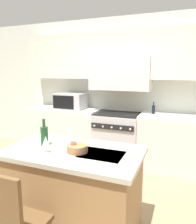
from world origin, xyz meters
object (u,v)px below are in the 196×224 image
microwave (70,101)px  range_stove (117,138)px  wine_bottle (44,135)px  oil_bottle_on_counter (153,109)px  wine_glass_far (71,133)px  island_chair (11,221)px  fruit_bowl (77,148)px  wine_glass_near (46,142)px

microwave → range_stove: bearing=-1.1°
range_stove → wine_bottle: 2.00m
oil_bottle_on_counter → wine_glass_far: bearing=-110.4°
island_chair → fruit_bowl: (0.24, 0.69, 0.40)m
wine_glass_near → wine_glass_far: bearing=78.5°
island_chair → oil_bottle_on_counter: oil_bottle_on_counter is taller
microwave → fruit_bowl: microwave is taller
microwave → wine_glass_near: bearing=-67.4°
range_stove → wine_bottle: wine_bottle is taller
wine_bottle → fruit_bowl: (0.42, -0.04, -0.07)m
wine_bottle → wine_glass_near: wine_bottle is taller
island_chair → wine_bottle: 0.89m
wine_bottle → microwave: bearing=110.8°
fruit_bowl → oil_bottle_on_counter: bearing=77.1°
range_stove → microwave: size_ratio=1.60×
range_stove → wine_glass_near: wine_glass_near is taller
wine_glass_far → oil_bottle_on_counter: size_ratio=0.77×
range_stove → wine_glass_far: size_ratio=5.54×
microwave → wine_glass_near: microwave is taller
island_chair → oil_bottle_on_counter: bearing=75.5°
wine_bottle → wine_glass_far: size_ratio=1.77×
range_stove → fruit_bowl: (0.16, -1.95, 0.48)m
microwave → wine_glass_far: 1.98m
range_stove → oil_bottle_on_counter: size_ratio=4.26×
wine_bottle → fruit_bowl: size_ratio=1.40×
island_chair → wine_bottle: (-0.18, 0.73, 0.47)m
range_stove → island_chair: (-0.08, -2.64, 0.07)m
island_chair → fruit_bowl: 0.83m
range_stove → fruit_bowl: fruit_bowl is taller
range_stove → wine_glass_far: bearing=-91.4°
wine_glass_far → microwave: bearing=118.7°
island_chair → wine_glass_near: bearing=94.2°
wine_bottle → oil_bottle_on_counter: (0.89, 2.00, 0.02)m
wine_bottle → wine_glass_near: 0.22m
wine_glass_near → fruit_bowl: size_ratio=0.79×
microwave → oil_bottle_on_counter: (1.62, 0.07, -0.07)m
range_stove → wine_bottle: (-0.26, -1.91, 0.55)m
microwave → wine_glass_far: bearing=-61.3°
fruit_bowl → island_chair: bearing=-108.9°
wine_glass_near → wine_glass_far: (0.08, 0.37, 0.00)m
microwave → fruit_bowl: (1.15, -1.97, -0.16)m
wine_glass_far → fruit_bowl: wine_glass_far is taller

